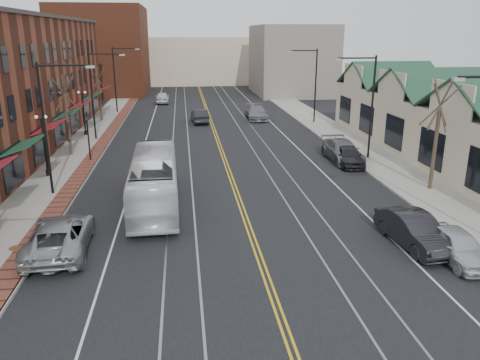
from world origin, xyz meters
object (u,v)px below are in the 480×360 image
object	(u,v)px
parked_car_a	(458,246)
parked_car_c	(343,151)
transit_bus	(154,180)
parked_car_d	(348,156)
parked_suv	(60,236)
parked_car_b	(414,230)

from	to	relation	value
parked_car_a	parked_car_c	size ratio (longest dim) A/B	0.75
transit_bus	parked_car_c	xyz separation A→B (m)	(14.30, 8.34, -0.71)
parked_car_d	parked_car_c	bearing A→B (deg)	93.61
parked_suv	parked_car_b	distance (m)	16.62
parked_car_c	parked_car_d	bearing A→B (deg)	-90.37
transit_bus	parked_suv	bearing A→B (deg)	53.59
parked_suv	parked_car_b	size ratio (longest dim) A/B	1.20
parked_car_b	parked_car_c	size ratio (longest dim) A/B	0.86
parked_car_a	parked_car_c	bearing A→B (deg)	88.11
transit_bus	parked_car_b	xyz separation A→B (m)	(12.50, -7.23, -0.73)
parked_suv	parked_car_b	world-z (taller)	parked_suv
parked_car_b	parked_car_c	bearing A→B (deg)	77.35
parked_car_c	transit_bus	bearing A→B (deg)	-150.12
parked_suv	parked_car_a	distance (m)	18.05
parked_car_b	parked_car_d	size ratio (longest dim) A/B	1.09
transit_bus	parked_suv	size ratio (longest dim) A/B	1.89
parked_car_a	parked_car_d	size ratio (longest dim) A/B	0.94
transit_bus	parked_car_a	xyz separation A→B (m)	(13.72, -8.88, -0.81)
parked_car_c	parked_car_b	bearing A→B (deg)	-96.96
parked_car_a	parked_car_d	xyz separation A→B (m)	(0.58, 15.90, 0.04)
parked_suv	parked_car_c	distance (m)	23.19
parked_car_b	parked_car_d	world-z (taller)	parked_car_b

